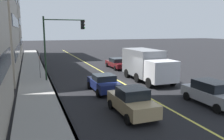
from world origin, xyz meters
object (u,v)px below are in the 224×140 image
Objects in this scene: car_navy at (104,83)px; street_sign_post at (40,63)px; car_silver at (212,93)px; truck_gray at (146,64)px; car_maroon at (117,63)px; car_tan at (132,102)px; traffic_light_mast at (60,37)px.

car_navy is 8.25m from street_sign_post.
truck_gray is (8.15, 0.45, 0.80)m from car_silver.
truck_gray is 2.46× the size of street_sign_post.
truck_gray is at bearing -113.35° from street_sign_post.
car_silver is 1.07× the size of car_navy.
car_silver reaches higher than car_maroon.
car_tan is at bearing 179.76° from car_navy.
car_silver is 1.51× the size of street_sign_post.
car_tan reaches higher than car_maroon.
truck_gray is (7.93, -5.31, 0.83)m from car_tan.
car_maroon is at bearing -0.08° from truck_gray.
car_tan is 1.00× the size of car_navy.
car_tan reaches higher than car_navy.
traffic_light_mast is at bearing 36.98° from car_silver.
truck_gray is 1.11× the size of traffic_light_mast.
street_sign_post reaches higher than car_tan.
car_tan is at bearing 161.37° from car_maroon.
car_silver is at bearing -178.44° from car_maroon.
car_silver is at bearing -143.02° from traffic_light_mast.
car_maroon is at bearing -70.04° from street_sign_post.
car_navy is (5.62, 5.73, -0.09)m from car_silver.
car_tan is at bearing 146.19° from truck_gray.
traffic_light_mast is at bearing 25.58° from car_navy.
street_sign_post is (12.41, 10.32, 0.83)m from car_silver.
car_maroon is (10.38, -5.30, -0.03)m from car_navy.
truck_gray reaches higher than car_maroon.
car_tan is 0.86× the size of car_maroon.
truck_gray reaches higher than street_sign_post.
street_sign_post is (4.26, 9.88, 0.03)m from truck_gray.
traffic_light_mast reaches higher than car_tan.
traffic_light_mast reaches higher than truck_gray.
car_navy is at bearing 115.55° from truck_gray.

